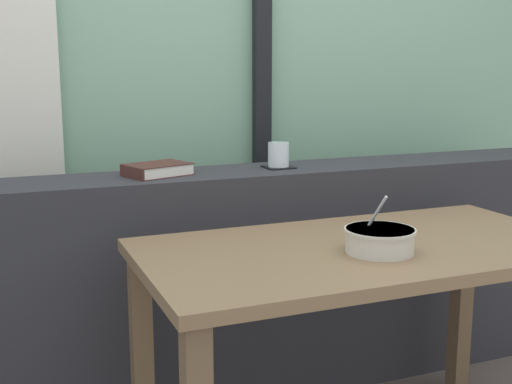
{
  "coord_description": "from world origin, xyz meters",
  "views": [
    {
      "loc": [
        -0.91,
        -1.61,
        1.2
      ],
      "look_at": [
        -0.06,
        0.46,
        0.78
      ],
      "focal_mm": 46.34,
      "sensor_mm": 36.0,
      "label": 1
    }
  ],
  "objects_px": {
    "juice_glass": "(278,156)",
    "soup_bowl": "(380,240)",
    "breakfast_table": "(364,279)",
    "coaster_square": "(278,167)",
    "closed_book": "(157,170)"
  },
  "relations": [
    {
      "from": "juice_glass",
      "to": "soup_bowl",
      "type": "bearing_deg",
      "value": -89.98
    },
    {
      "from": "breakfast_table",
      "to": "juice_glass",
      "type": "xyz_separation_m",
      "value": [
        -0.01,
        0.59,
        0.29
      ]
    },
    {
      "from": "breakfast_table",
      "to": "juice_glass",
      "type": "relative_size",
      "value": 14.75
    },
    {
      "from": "coaster_square",
      "to": "juice_glass",
      "type": "xyz_separation_m",
      "value": [
        0.0,
        0.0,
        0.04
      ]
    },
    {
      "from": "coaster_square",
      "to": "juice_glass",
      "type": "height_order",
      "value": "juice_glass"
    },
    {
      "from": "breakfast_table",
      "to": "soup_bowl",
      "type": "height_order",
      "value": "soup_bowl"
    },
    {
      "from": "juice_glass",
      "to": "soup_bowl",
      "type": "xyz_separation_m",
      "value": [
        0.0,
        -0.67,
        -0.15
      ]
    },
    {
      "from": "coaster_square",
      "to": "soup_bowl",
      "type": "height_order",
      "value": "soup_bowl"
    },
    {
      "from": "juice_glass",
      "to": "soup_bowl",
      "type": "distance_m",
      "value": 0.69
    },
    {
      "from": "closed_book",
      "to": "soup_bowl",
      "type": "distance_m",
      "value": 0.82
    },
    {
      "from": "breakfast_table",
      "to": "closed_book",
      "type": "distance_m",
      "value": 0.79
    },
    {
      "from": "closed_book",
      "to": "soup_bowl",
      "type": "xyz_separation_m",
      "value": [
        0.45,
        -0.68,
        -0.12
      ]
    },
    {
      "from": "coaster_square",
      "to": "closed_book",
      "type": "distance_m",
      "value": 0.45
    },
    {
      "from": "coaster_square",
      "to": "breakfast_table",
      "type": "bearing_deg",
      "value": -89.12
    },
    {
      "from": "juice_glass",
      "to": "closed_book",
      "type": "relative_size",
      "value": 0.36
    }
  ]
}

